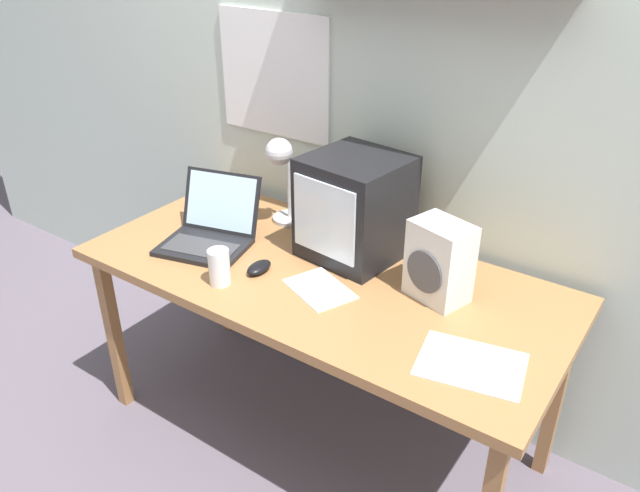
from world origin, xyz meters
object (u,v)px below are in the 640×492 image
object	(u,v)px
corner_desk	(320,287)
space_heater	(439,261)
juice_glass	(219,269)
laptop	(211,227)
desk_lamp	(282,167)
crt_monitor	(355,207)
computer_mouse	(259,267)
printed_handout	(471,364)
loose_paper_near_monitor	(320,289)

from	to	relation	value
corner_desk	space_heater	distance (m)	0.44
juice_glass	space_heater	distance (m)	0.70
corner_desk	laptop	world-z (taller)	laptop
desk_lamp	space_heater	bearing A→B (deg)	-14.55
crt_monitor	space_heater	bearing A→B (deg)	-7.20
space_heater	computer_mouse	distance (m)	0.60
printed_handout	juice_glass	bearing A→B (deg)	-174.60
laptop	juice_glass	world-z (taller)	laptop
desk_lamp	loose_paper_near_monitor	distance (m)	0.54
desk_lamp	loose_paper_near_monitor	xyz separation A→B (m)	(0.38, -0.30, -0.23)
desk_lamp	computer_mouse	xyz separation A→B (m)	(0.15, -0.33, -0.22)
computer_mouse	loose_paper_near_monitor	size ratio (longest dim) A/B	0.40
computer_mouse	crt_monitor	bearing A→B (deg)	56.53
crt_monitor	laptop	bearing A→B (deg)	-148.07
loose_paper_near_monitor	printed_handout	xyz separation A→B (m)	(0.55, -0.07, 0.00)
crt_monitor	loose_paper_near_monitor	size ratio (longest dim) A/B	1.35
juice_glass	loose_paper_near_monitor	distance (m)	0.33
corner_desk	space_heater	bearing A→B (deg)	12.55
desk_lamp	crt_monitor	bearing A→B (deg)	-10.45
laptop	space_heater	size ratio (longest dim) A/B	1.45
space_heater	printed_handout	world-z (taller)	space_heater
laptop	corner_desk	bearing A→B (deg)	-8.44
crt_monitor	space_heater	xyz separation A→B (m)	(0.36, -0.09, -0.05)
computer_mouse	loose_paper_near_monitor	xyz separation A→B (m)	(0.23, 0.03, -0.01)
corner_desk	laptop	bearing A→B (deg)	-174.11
corner_desk	desk_lamp	distance (m)	0.49
computer_mouse	printed_handout	xyz separation A→B (m)	(0.78, -0.05, -0.01)
corner_desk	desk_lamp	xyz separation A→B (m)	(-0.32, 0.21, 0.30)
juice_glass	printed_handout	size ratio (longest dim) A/B	0.39
crt_monitor	loose_paper_near_monitor	world-z (taller)	crt_monitor
juice_glass	space_heater	size ratio (longest dim) A/B	0.48
crt_monitor	laptop	size ratio (longest dim) A/B	0.96
printed_handout	loose_paper_near_monitor	bearing A→B (deg)	172.24
corner_desk	desk_lamp	world-z (taller)	desk_lamp
corner_desk	printed_handout	world-z (taller)	printed_handout
laptop	juice_glass	xyz separation A→B (m)	(0.22, -0.20, -0.00)
desk_lamp	printed_handout	bearing A→B (deg)	-26.48
printed_handout	computer_mouse	bearing A→B (deg)	176.36
corner_desk	desk_lamp	bearing A→B (deg)	146.41
loose_paper_near_monitor	space_heater	bearing A→B (deg)	28.52
crt_monitor	juice_glass	bearing A→B (deg)	-113.92
laptop	printed_handout	world-z (taller)	laptop
desk_lamp	corner_desk	bearing A→B (deg)	-37.99
space_heater	printed_handout	bearing A→B (deg)	-31.73
computer_mouse	printed_handout	size ratio (longest dim) A/B	0.34
juice_glass	loose_paper_near_monitor	bearing A→B (deg)	28.09
crt_monitor	printed_handout	distance (m)	0.70
desk_lamp	juice_glass	xyz separation A→B (m)	(0.09, -0.46, -0.18)
juice_glass	printed_handout	xyz separation A→B (m)	(0.84, 0.08, -0.05)
space_heater	printed_handout	xyz separation A→B (m)	(0.22, -0.25, -0.13)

